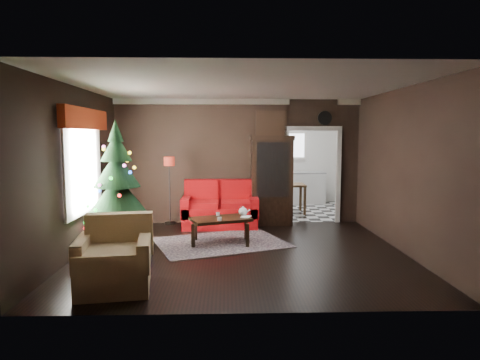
{
  "coord_description": "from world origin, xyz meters",
  "views": [
    {
      "loc": [
        -0.25,
        -7.05,
        1.99
      ],
      "look_at": [
        0.0,
        0.9,
        1.15
      ],
      "focal_mm": 31.6,
      "sensor_mm": 36.0,
      "label": 1
    }
  ],
  "objects_px": {
    "christmas_tree": "(117,191)",
    "coffee_table": "(221,230)",
    "wall_clock": "(325,118)",
    "loveseat": "(220,204)",
    "armchair": "(114,255)",
    "kitchen_table": "(291,198)",
    "teapot": "(243,211)",
    "floor_lamp": "(170,191)",
    "curio_cabinet": "(272,182)"
  },
  "relations": [
    {
      "from": "coffee_table",
      "to": "floor_lamp",
      "type": "bearing_deg",
      "value": 130.83
    },
    {
      "from": "kitchen_table",
      "to": "armchair",
      "type": "bearing_deg",
      "value": -119.94
    },
    {
      "from": "teapot",
      "to": "kitchen_table",
      "type": "height_order",
      "value": "kitchen_table"
    },
    {
      "from": "coffee_table",
      "to": "wall_clock",
      "type": "distance_m",
      "value": 3.66
    },
    {
      "from": "loveseat",
      "to": "christmas_tree",
      "type": "bearing_deg",
      "value": -130.55
    },
    {
      "from": "christmas_tree",
      "to": "wall_clock",
      "type": "height_order",
      "value": "wall_clock"
    },
    {
      "from": "curio_cabinet",
      "to": "coffee_table",
      "type": "xyz_separation_m",
      "value": [
        -1.12,
        -1.68,
        -0.7
      ]
    },
    {
      "from": "kitchen_table",
      "to": "coffee_table",
      "type": "bearing_deg",
      "value": -119.61
    },
    {
      "from": "loveseat",
      "to": "kitchen_table",
      "type": "height_order",
      "value": "loveseat"
    },
    {
      "from": "christmas_tree",
      "to": "coffee_table",
      "type": "bearing_deg",
      "value": 16.83
    },
    {
      "from": "armchair",
      "to": "teapot",
      "type": "relative_size",
      "value": 5.12
    },
    {
      "from": "floor_lamp",
      "to": "coffee_table",
      "type": "distance_m",
      "value": 1.77
    },
    {
      "from": "loveseat",
      "to": "coffee_table",
      "type": "xyz_separation_m",
      "value": [
        0.03,
        -1.46,
        -0.25
      ]
    },
    {
      "from": "loveseat",
      "to": "floor_lamp",
      "type": "bearing_deg",
      "value": -169.65
    },
    {
      "from": "armchair",
      "to": "coffee_table",
      "type": "xyz_separation_m",
      "value": [
        1.34,
        2.29,
        -0.21
      ]
    },
    {
      "from": "loveseat",
      "to": "kitchen_table",
      "type": "relative_size",
      "value": 2.27
    },
    {
      "from": "loveseat",
      "to": "wall_clock",
      "type": "distance_m",
      "value": 3.04
    },
    {
      "from": "loveseat",
      "to": "armchair",
      "type": "xyz_separation_m",
      "value": [
        -1.31,
        -3.75,
        -0.04
      ]
    },
    {
      "from": "christmas_tree",
      "to": "teapot",
      "type": "height_order",
      "value": "christmas_tree"
    },
    {
      "from": "floor_lamp",
      "to": "kitchen_table",
      "type": "bearing_deg",
      "value": 32.79
    },
    {
      "from": "curio_cabinet",
      "to": "teapot",
      "type": "height_order",
      "value": "curio_cabinet"
    },
    {
      "from": "curio_cabinet",
      "to": "kitchen_table",
      "type": "bearing_deg",
      "value": 65.56
    },
    {
      "from": "armchair",
      "to": "loveseat",
      "type": "bearing_deg",
      "value": 62.44
    },
    {
      "from": "floor_lamp",
      "to": "wall_clock",
      "type": "bearing_deg",
      "value": 9.87
    },
    {
      "from": "curio_cabinet",
      "to": "kitchen_table",
      "type": "distance_m",
      "value": 1.67
    },
    {
      "from": "christmas_tree",
      "to": "wall_clock",
      "type": "bearing_deg",
      "value": 30.5
    },
    {
      "from": "teapot",
      "to": "curio_cabinet",
      "type": "bearing_deg",
      "value": 65.14
    },
    {
      "from": "curio_cabinet",
      "to": "armchair",
      "type": "xyz_separation_m",
      "value": [
        -2.46,
        -3.97,
        -0.49
      ]
    },
    {
      "from": "armchair",
      "to": "teapot",
      "type": "height_order",
      "value": "armchair"
    },
    {
      "from": "wall_clock",
      "to": "kitchen_table",
      "type": "distance_m",
      "value": 2.43
    },
    {
      "from": "floor_lamp",
      "to": "kitchen_table",
      "type": "relative_size",
      "value": 1.91
    },
    {
      "from": "teapot",
      "to": "kitchen_table",
      "type": "relative_size",
      "value": 0.25
    },
    {
      "from": "loveseat",
      "to": "teapot",
      "type": "xyz_separation_m",
      "value": [
        0.45,
        -1.29,
        0.07
      ]
    },
    {
      "from": "armchair",
      "to": "wall_clock",
      "type": "relative_size",
      "value": 2.99
    },
    {
      "from": "floor_lamp",
      "to": "teapot",
      "type": "xyz_separation_m",
      "value": [
        1.51,
        -1.09,
        -0.26
      ]
    },
    {
      "from": "armchair",
      "to": "kitchen_table",
      "type": "distance_m",
      "value": 6.23
    },
    {
      "from": "christmas_tree",
      "to": "coffee_table",
      "type": "distance_m",
      "value": 1.98
    },
    {
      "from": "loveseat",
      "to": "curio_cabinet",
      "type": "relative_size",
      "value": 0.89
    },
    {
      "from": "loveseat",
      "to": "kitchen_table",
      "type": "bearing_deg",
      "value": 42.51
    },
    {
      "from": "christmas_tree",
      "to": "loveseat",
      "type": "bearing_deg",
      "value": 49.45
    },
    {
      "from": "christmas_tree",
      "to": "teapot",
      "type": "distance_m",
      "value": 2.31
    },
    {
      "from": "loveseat",
      "to": "curio_cabinet",
      "type": "bearing_deg",
      "value": 10.83
    },
    {
      "from": "curio_cabinet",
      "to": "coffee_table",
      "type": "relative_size",
      "value": 1.81
    },
    {
      "from": "armchair",
      "to": "coffee_table",
      "type": "relative_size",
      "value": 0.91
    },
    {
      "from": "christmas_tree",
      "to": "coffee_table",
      "type": "relative_size",
      "value": 2.16
    },
    {
      "from": "armchair",
      "to": "wall_clock",
      "type": "bearing_deg",
      "value": 40.27
    },
    {
      "from": "loveseat",
      "to": "coffee_table",
      "type": "distance_m",
      "value": 1.48
    },
    {
      "from": "loveseat",
      "to": "floor_lamp",
      "type": "distance_m",
      "value": 1.13
    },
    {
      "from": "coffee_table",
      "to": "teapot",
      "type": "relative_size",
      "value": 5.61
    },
    {
      "from": "loveseat",
      "to": "teapot",
      "type": "bearing_deg",
      "value": -70.67
    }
  ]
}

